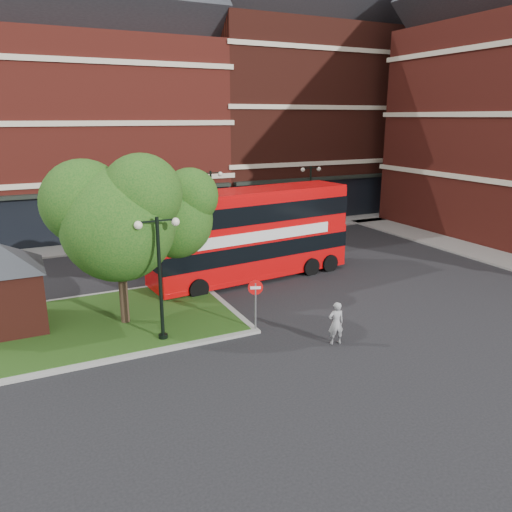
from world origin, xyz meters
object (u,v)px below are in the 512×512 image
bus (251,228)px  car_silver (111,237)px  woman (336,323)px  car_white (292,219)px

bus → car_silver: bus is taller
bus → car_silver: (-5.75, 10.05, -2.05)m
woman → car_white: bearing=-104.2°
bus → car_silver: bearing=113.4°
woman → bus: bearing=-82.7°
woman → car_white: 20.87m
bus → woman: bus is taller
woman → car_silver: woman is taller
bus → car_white: 13.19m
woman → car_silver: bearing=-63.8°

